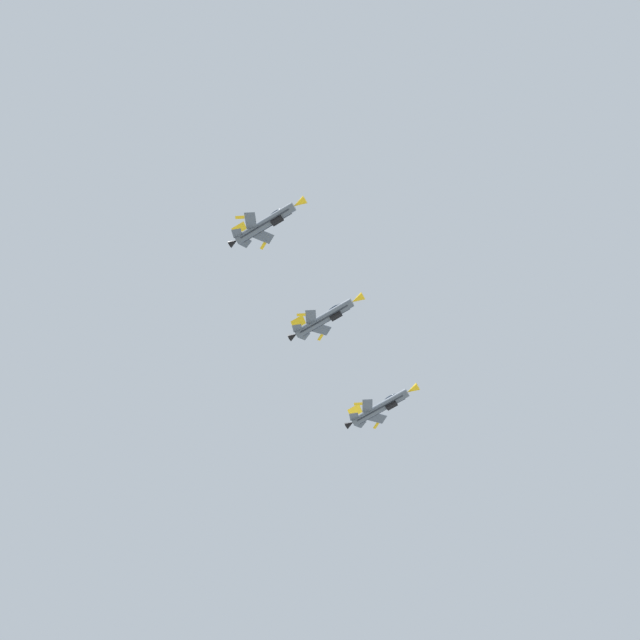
% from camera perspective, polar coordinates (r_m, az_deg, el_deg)
% --- Properties ---
extents(fighter_jet_lead, '(10.48, 14.39, 6.05)m').
position_cam_1_polar(fighter_jet_lead, '(165.66, 4.10, -5.76)').
color(fighter_jet_lead, '#4C5666').
extents(fighter_jet_left_wing, '(10.20, 14.39, 6.87)m').
position_cam_1_polar(fighter_jet_left_wing, '(158.56, 0.37, 0.17)').
color(fighter_jet_left_wing, '#4C5666').
extents(fighter_jet_right_wing, '(10.24, 14.39, 6.77)m').
position_cam_1_polar(fighter_jet_right_wing, '(154.43, -3.57, 6.49)').
color(fighter_jet_right_wing, '#4C5666').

